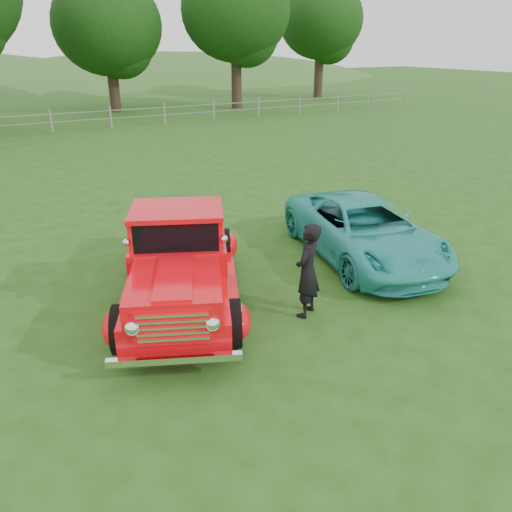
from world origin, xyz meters
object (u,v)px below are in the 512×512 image
teal_sedan (364,230)px  man (308,271)px  tree_far_east (321,20)px  tree_near_east (107,25)px  red_pickup (180,261)px  tree_mid_east (235,11)px

teal_sedan → man: (-2.44, -1.48, 0.19)m
tree_far_east → man: tree_far_east is taller
tree_near_east → man: 29.14m
man → tree_far_east: bearing=-160.5°
tree_near_east → tree_far_east: 17.04m
red_pickup → man: size_ratio=3.21×
tree_mid_east → man: tree_mid_east is taller
tree_near_east → teal_sedan: tree_near_east is taller
tree_mid_east → tree_far_east: size_ratio=1.07×
red_pickup → teal_sedan: bearing=22.9°
red_pickup → man: (1.70, -1.46, 0.03)m
tree_mid_east → red_pickup: bearing=-118.4°
tree_far_east → man: bearing=-125.2°
tree_near_east → tree_mid_east: size_ratio=0.88×
teal_sedan → man: size_ratio=2.77×
tree_near_east → red_pickup: (-5.57, -27.08, -4.45)m
teal_sedan → man: 2.85m
tree_mid_east → red_pickup: tree_mid_east is taller
tree_near_east → tree_mid_east: 8.30m
teal_sedan → tree_mid_east: bearing=80.1°
tree_mid_east → tree_far_east: (9.00, 3.00, -0.31)m
teal_sedan → red_pickup: bearing=-169.0°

